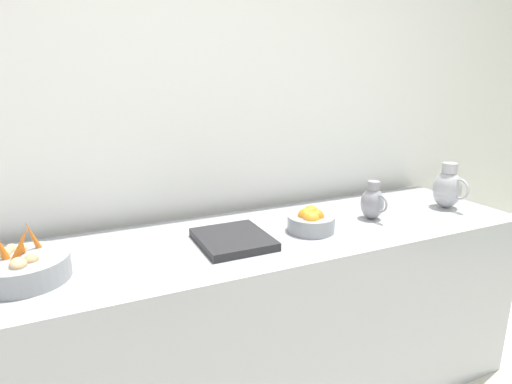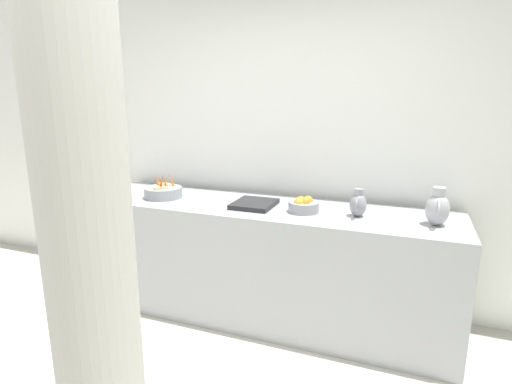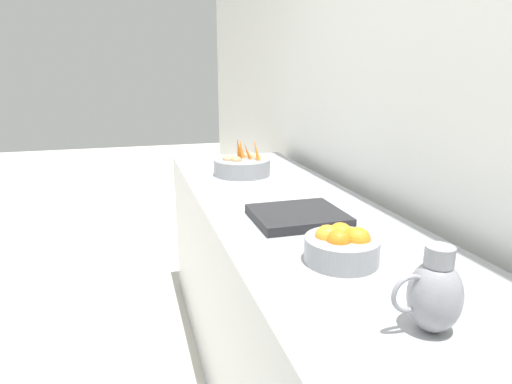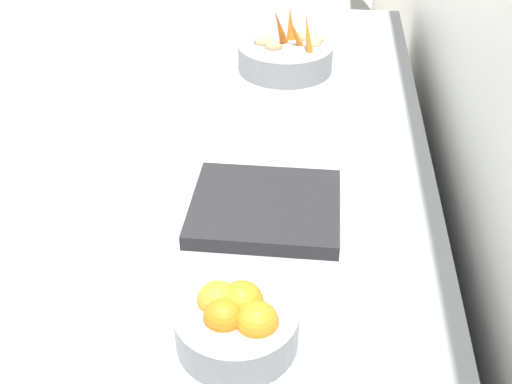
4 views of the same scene
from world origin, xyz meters
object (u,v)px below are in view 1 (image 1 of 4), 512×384
vegetable_colander (24,267)px  orange_bowl (311,221)px  metal_pitcher_tall (448,188)px  metal_pitcher_short (373,202)px

vegetable_colander → orange_bowl: vegetable_colander is taller
vegetable_colander → orange_bowl: 1.20m
metal_pitcher_tall → metal_pitcher_short: (-0.02, -0.51, -0.02)m
metal_pitcher_tall → metal_pitcher_short: size_ratio=1.28×
orange_bowl → metal_pitcher_short: (-0.02, 0.38, 0.04)m
vegetable_colander → metal_pitcher_short: vegetable_colander is taller
orange_bowl → vegetable_colander: bearing=-90.3°
orange_bowl → metal_pitcher_tall: metal_pitcher_tall is taller
vegetable_colander → orange_bowl: (0.01, 1.20, 0.00)m
metal_pitcher_tall → metal_pitcher_short: metal_pitcher_tall is taller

